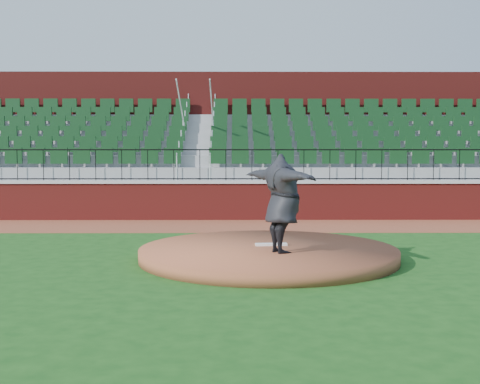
{
  "coord_description": "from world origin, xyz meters",
  "views": [
    {
      "loc": [
        -0.09,
        -12.73,
        2.29
      ],
      "look_at": [
        0.0,
        1.5,
        1.3
      ],
      "focal_mm": 45.18,
      "sensor_mm": 36.0,
      "label": 1
    }
  ],
  "objects": [
    {
      "name": "pitching_rubber",
      "position": [
        0.66,
        0.08,
        0.27
      ],
      "size": [
        0.69,
        0.22,
        0.05
      ],
      "primitive_type": "cube",
      "rotation": [
        0.0,
        0.0,
        0.08
      ],
      "color": "white",
      "rests_on": "pitchers_mound"
    },
    {
      "name": "seating_stands",
      "position": [
        0.0,
        9.72,
        2.3
      ],
      "size": [
        34.0,
        5.1,
        4.6
      ],
      "primitive_type": null,
      "color": "gray",
      "rests_on": "ground"
    },
    {
      "name": "wall_railing",
      "position": [
        0.0,
        7.0,
        1.8
      ],
      "size": [
        34.0,
        0.05,
        1.0
      ],
      "primitive_type": null,
      "color": "black",
      "rests_on": "wall_cap"
    },
    {
      "name": "field_wall",
      "position": [
        0.0,
        7.0,
        0.6
      ],
      "size": [
        34.0,
        0.35,
        1.2
      ],
      "primitive_type": "cube",
      "color": "maroon",
      "rests_on": "ground"
    },
    {
      "name": "warning_track",
      "position": [
        0.0,
        5.4,
        0.01
      ],
      "size": [
        34.0,
        3.2,
        0.01
      ],
      "primitive_type": "cube",
      "color": "brown",
      "rests_on": "ground"
    },
    {
      "name": "pitcher",
      "position": [
        0.82,
        -0.84,
        1.24
      ],
      "size": [
        1.71,
        2.45,
        1.97
      ],
      "primitive_type": "imported",
      "rotation": [
        0.0,
        0.0,
        2.05
      ],
      "color": "black",
      "rests_on": "pitchers_mound"
    },
    {
      "name": "ground",
      "position": [
        0.0,
        0.0,
        0.0
      ],
      "size": [
        90.0,
        90.0,
        0.0
      ],
      "primitive_type": "plane",
      "color": "#164513",
      "rests_on": "ground"
    },
    {
      "name": "wall_cap",
      "position": [
        0.0,
        7.0,
        1.25
      ],
      "size": [
        34.0,
        0.45,
        0.1
      ],
      "primitive_type": "cube",
      "color": "#B7B7B7",
      "rests_on": "field_wall"
    },
    {
      "name": "pitchers_mound",
      "position": [
        0.58,
        -0.2,
        0.12
      ],
      "size": [
        5.39,
        5.39,
        0.25
      ],
      "primitive_type": "cylinder",
      "color": "brown",
      "rests_on": "ground"
    },
    {
      "name": "concourse_wall",
      "position": [
        0.0,
        12.52,
        2.75
      ],
      "size": [
        34.0,
        0.5,
        5.5
      ],
      "primitive_type": "cube",
      "color": "maroon",
      "rests_on": "ground"
    }
  ]
}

